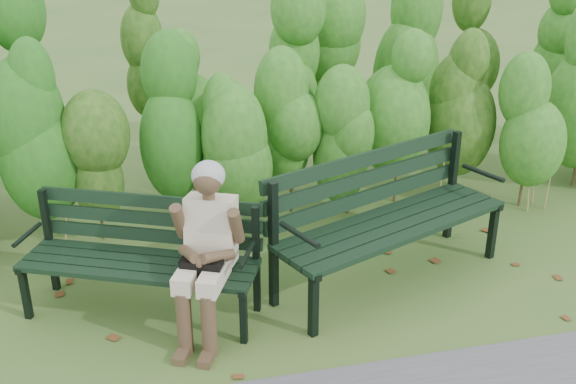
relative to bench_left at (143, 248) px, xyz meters
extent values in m
plane|color=#365923|center=(1.16, -0.10, -0.51)|extent=(80.00, 80.00, 0.00)
cylinder|color=#47381E|center=(-0.98, 1.20, -0.11)|extent=(0.03, 0.03, 0.80)
ellipsoid|color=#26581B|center=(-0.98, 1.20, 0.53)|extent=(0.64, 0.64, 1.44)
cylinder|color=#47381E|center=(-0.37, 1.20, -0.11)|extent=(0.03, 0.03, 0.80)
ellipsoid|color=#26581B|center=(-0.37, 1.20, 0.53)|extent=(0.64, 0.64, 1.44)
cylinder|color=#47381E|center=(0.24, 1.20, -0.11)|extent=(0.03, 0.03, 0.80)
ellipsoid|color=#26581B|center=(0.24, 1.20, 0.53)|extent=(0.64, 0.64, 1.44)
cylinder|color=#47381E|center=(0.85, 1.20, -0.11)|extent=(0.03, 0.03, 0.80)
ellipsoid|color=#26581B|center=(0.85, 1.20, 0.53)|extent=(0.64, 0.64, 1.44)
cylinder|color=#47381E|center=(1.47, 1.20, -0.11)|extent=(0.03, 0.03, 0.80)
ellipsoid|color=#26581B|center=(1.47, 1.20, 0.53)|extent=(0.64, 0.64, 1.44)
cylinder|color=#47381E|center=(2.08, 1.20, -0.11)|extent=(0.03, 0.03, 0.80)
ellipsoid|color=#26581B|center=(2.08, 1.20, 0.53)|extent=(0.64, 0.64, 1.44)
cylinder|color=#47381E|center=(2.69, 1.20, -0.11)|extent=(0.03, 0.03, 0.80)
ellipsoid|color=#26581B|center=(2.69, 1.20, 0.53)|extent=(0.64, 0.64, 1.44)
cylinder|color=#47381E|center=(3.30, 1.20, -0.11)|extent=(0.03, 0.03, 0.80)
ellipsoid|color=#26581B|center=(3.30, 1.20, 0.53)|extent=(0.64, 0.64, 1.44)
cylinder|color=#47381E|center=(3.91, 1.20, -0.11)|extent=(0.03, 0.03, 0.80)
ellipsoid|color=#26581B|center=(3.91, 1.20, 0.53)|extent=(0.64, 0.64, 1.44)
cylinder|color=#47381E|center=(-0.76, 2.20, 0.04)|extent=(0.04, 0.04, 1.10)
ellipsoid|color=#1B450F|center=(-0.76, 2.20, 0.92)|extent=(0.70, 0.70, 1.98)
cylinder|color=#47381E|center=(0.01, 2.20, 0.04)|extent=(0.04, 0.04, 1.10)
ellipsoid|color=#1B450F|center=(0.01, 2.20, 0.92)|extent=(0.70, 0.70, 1.98)
cylinder|color=#47381E|center=(0.78, 2.20, 0.04)|extent=(0.04, 0.04, 1.10)
ellipsoid|color=#1B450F|center=(0.78, 2.20, 0.92)|extent=(0.70, 0.70, 1.98)
cylinder|color=#47381E|center=(1.54, 2.20, 0.04)|extent=(0.04, 0.04, 1.10)
ellipsoid|color=#1B450F|center=(1.54, 2.20, 0.92)|extent=(0.70, 0.70, 1.98)
cylinder|color=#47381E|center=(2.31, 2.20, 0.04)|extent=(0.04, 0.04, 1.10)
ellipsoid|color=#1B450F|center=(2.31, 2.20, 0.92)|extent=(0.70, 0.70, 1.98)
cylinder|color=#47381E|center=(3.08, 2.20, 0.04)|extent=(0.04, 0.04, 1.10)
ellipsoid|color=#1B450F|center=(3.08, 2.20, 0.92)|extent=(0.70, 0.70, 1.98)
cylinder|color=#47381E|center=(3.85, 2.20, 0.04)|extent=(0.04, 0.04, 1.10)
ellipsoid|color=#1B450F|center=(3.85, 2.20, 0.92)|extent=(0.70, 0.70, 1.98)
cylinder|color=#47381E|center=(4.62, 2.20, 0.04)|extent=(0.04, 0.04, 1.10)
ellipsoid|color=#1B450F|center=(4.62, 2.20, 0.92)|extent=(0.70, 0.70, 1.98)
cube|color=brown|center=(0.17, 0.79, -0.51)|extent=(0.10, 0.08, 0.01)
cube|color=brown|center=(0.85, 0.57, -0.51)|extent=(0.10, 0.08, 0.01)
cube|color=brown|center=(0.50, 0.56, -0.51)|extent=(0.07, 0.09, 0.01)
cube|color=brown|center=(3.02, 0.55, -0.51)|extent=(0.10, 0.11, 0.01)
cube|color=brown|center=(-0.43, 0.66, -0.51)|extent=(0.10, 0.11, 0.01)
cube|color=brown|center=(3.62, 0.40, -0.51)|extent=(0.10, 0.08, 0.01)
cube|color=brown|center=(3.14, -0.40, -0.51)|extent=(0.11, 0.11, 0.01)
cube|color=brown|center=(2.85, 0.88, -0.51)|extent=(0.11, 0.11, 0.01)
cube|color=brown|center=(-0.02, 0.46, -0.51)|extent=(0.08, 0.10, 0.01)
cube|color=brown|center=(-0.41, -0.46, -0.51)|extent=(0.11, 0.09, 0.01)
cube|color=brown|center=(1.70, -0.51, -0.51)|extent=(0.11, 0.10, 0.01)
cube|color=brown|center=(-0.72, -0.50, -0.51)|extent=(0.08, 0.10, 0.01)
cube|color=brown|center=(-0.37, -0.05, -0.51)|extent=(0.11, 0.10, 0.01)
cube|color=brown|center=(2.29, -0.45, -0.51)|extent=(0.10, 0.09, 0.01)
cube|color=brown|center=(0.21, -0.89, -0.51)|extent=(0.11, 0.11, 0.01)
cube|color=brown|center=(0.52, 0.50, -0.51)|extent=(0.11, 0.11, 0.01)
cube|color=black|center=(-0.12, -0.26, -0.08)|extent=(1.64, 0.80, 0.04)
cube|color=black|center=(-0.07, -0.15, -0.08)|extent=(1.64, 0.80, 0.04)
cube|color=black|center=(-0.02, -0.04, -0.08)|extent=(1.64, 0.80, 0.04)
cube|color=black|center=(0.03, 0.07, -0.08)|extent=(1.64, 0.80, 0.04)
cube|color=black|center=(0.07, 0.15, 0.03)|extent=(1.61, 0.75, 0.10)
cube|color=black|center=(0.07, 0.16, 0.16)|extent=(1.61, 0.75, 0.10)
cube|color=black|center=(0.08, 0.18, 0.30)|extent=(1.61, 0.75, 0.10)
cube|color=black|center=(-0.88, 0.06, -0.29)|extent=(0.06, 0.06, 0.43)
cube|color=black|center=(-0.71, 0.44, -0.08)|extent=(0.06, 0.06, 0.87)
cube|color=black|center=(-0.80, 0.24, -0.10)|extent=(0.24, 0.46, 0.04)
cylinder|color=black|center=(-0.82, 0.19, 0.12)|extent=(0.18, 0.35, 0.03)
cube|color=black|center=(0.64, -0.61, -0.29)|extent=(0.06, 0.06, 0.43)
cube|color=black|center=(0.81, -0.23, -0.08)|extent=(0.06, 0.06, 0.87)
cube|color=black|center=(0.72, -0.43, -0.10)|extent=(0.24, 0.46, 0.04)
cylinder|color=black|center=(0.70, -0.48, 0.12)|extent=(0.18, 0.35, 0.03)
cube|color=black|center=(2.04, -0.24, 0.00)|extent=(1.94, 0.91, 0.05)
cube|color=black|center=(1.98, -0.11, 0.00)|extent=(1.94, 0.91, 0.05)
cube|color=black|center=(1.93, 0.02, 0.00)|extent=(1.94, 0.91, 0.05)
cube|color=black|center=(1.87, 0.15, 0.00)|extent=(1.94, 0.91, 0.05)
cube|color=black|center=(1.83, 0.25, 0.13)|extent=(1.92, 0.86, 0.12)
cube|color=black|center=(1.82, 0.26, 0.29)|extent=(1.92, 0.86, 0.12)
cube|color=black|center=(1.82, 0.28, 0.45)|extent=(1.92, 0.86, 0.12)
cube|color=black|center=(1.14, -0.64, -0.26)|extent=(0.07, 0.07, 0.51)
cube|color=black|center=(0.95, -0.18, 0.00)|extent=(0.07, 0.07, 1.03)
cube|color=black|center=(1.05, -0.43, -0.02)|extent=(0.27, 0.55, 0.05)
cylinder|color=black|center=(1.07, -0.48, 0.23)|extent=(0.20, 0.41, 0.04)
cube|color=black|center=(2.95, 0.12, -0.26)|extent=(0.07, 0.07, 0.51)
cube|color=black|center=(2.76, 0.58, 0.00)|extent=(0.07, 0.07, 1.03)
cube|color=black|center=(2.86, 0.33, -0.02)|extent=(0.27, 0.55, 0.05)
cylinder|color=black|center=(2.88, 0.28, 0.23)|extent=(0.20, 0.41, 0.04)
cube|color=beige|center=(0.30, -0.47, 0.01)|extent=(0.29, 0.43, 0.13)
cube|color=beige|center=(0.46, -0.54, 0.01)|extent=(0.29, 0.43, 0.13)
cylinder|color=#4C3825|center=(0.23, -0.62, -0.28)|extent=(0.14, 0.14, 0.47)
cylinder|color=#4C3825|center=(0.39, -0.69, -0.28)|extent=(0.14, 0.14, 0.47)
cube|color=#4C3825|center=(0.20, -0.69, -0.48)|extent=(0.16, 0.21, 0.06)
cube|color=#4C3825|center=(0.36, -0.76, -0.48)|extent=(0.16, 0.21, 0.06)
cube|color=beige|center=(0.48, -0.26, 0.23)|extent=(0.42, 0.36, 0.50)
cylinder|color=#4C3825|center=(0.47, -0.28, 0.50)|extent=(0.09, 0.09, 0.10)
sphere|color=#4C3825|center=(0.47, -0.29, 0.62)|extent=(0.20, 0.20, 0.20)
ellipsoid|color=gray|center=(0.48, -0.27, 0.65)|extent=(0.23, 0.22, 0.21)
cylinder|color=#4C3825|center=(0.26, -0.25, 0.32)|extent=(0.16, 0.22, 0.30)
cylinder|color=#4C3825|center=(0.64, -0.42, 0.32)|extent=(0.16, 0.22, 0.30)
cylinder|color=#4C3825|center=(0.31, -0.41, 0.14)|extent=(0.14, 0.27, 0.13)
cylinder|color=#4C3825|center=(0.49, -0.49, 0.14)|extent=(0.27, 0.19, 0.13)
sphere|color=#4C3825|center=(0.38, -0.50, 0.12)|extent=(0.11, 0.11, 0.11)
cube|color=black|center=(0.38, -0.50, 0.05)|extent=(0.31, 0.22, 0.16)
camera|label=1|loc=(0.04, -4.53, 2.37)|focal=42.00mm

